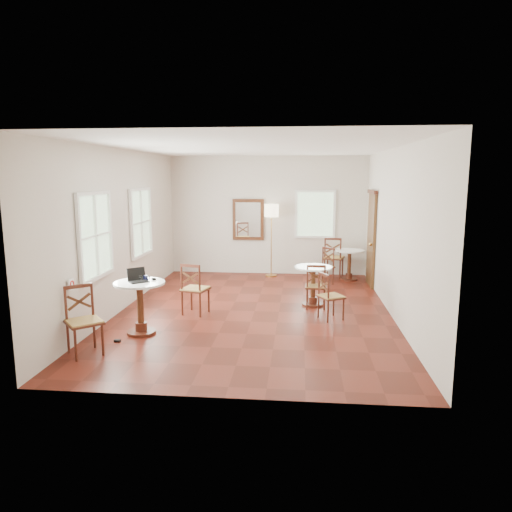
{
  "coord_description": "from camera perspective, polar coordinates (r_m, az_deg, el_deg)",
  "views": [
    {
      "loc": [
        0.82,
        -8.43,
        2.5
      ],
      "look_at": [
        0.0,
        0.3,
        1.0
      ],
      "focal_mm": 32.85,
      "sensor_mm": 36.0,
      "label": 1
    }
  ],
  "objects": [
    {
      "name": "navy_mug",
      "position": [
        7.72,
        -13.25,
        -2.61
      ],
      "size": [
        0.1,
        0.07,
        0.08
      ],
      "color": "black",
      "rests_on": "cafe_table_near"
    },
    {
      "name": "power_adapter",
      "position": [
        7.56,
        -16.53,
        -9.87
      ],
      "size": [
        0.09,
        0.06,
        0.04
      ],
      "primitive_type": "cube",
      "color": "black",
      "rests_on": "ground"
    },
    {
      "name": "cafe_table_near",
      "position": [
        7.71,
        -13.92,
        -5.43
      ],
      "size": [
        0.8,
        0.8,
        0.85
      ],
      "color": "#4B1F12",
      "rests_on": "ground"
    },
    {
      "name": "chair_back_b",
      "position": [
        10.98,
        8.28,
        -1.26
      ],
      "size": [
        0.56,
        0.56,
        0.87
      ],
      "rotation": [
        0.0,
        0.0,
        -0.77
      ],
      "color": "#4B1F12",
      "rests_on": "ground"
    },
    {
      "name": "chair_near_b",
      "position": [
        7.09,
        -20.26,
        -7.4
      ],
      "size": [
        0.64,
        0.64,
        0.98
      ],
      "rotation": [
        0.0,
        0.0,
        0.73
      ],
      "color": "#4B1F12",
      "rests_on": "ground"
    },
    {
      "name": "chair_mid_b",
      "position": [
        8.36,
        9.0,
        -4.85
      ],
      "size": [
        0.53,
        0.53,
        0.84
      ],
      "rotation": [
        0.0,
        0.0,
        2.07
      ],
      "color": "#4B1F12",
      "rests_on": "ground"
    },
    {
      "name": "ground",
      "position": [
        8.84,
        -0.18,
        -6.73
      ],
      "size": [
        7.0,
        7.0,
        0.0
      ],
      "primitive_type": "plane",
      "color": "#55180E",
      "rests_on": "ground"
    },
    {
      "name": "chair_mid_a",
      "position": [
        9.02,
        7.3,
        -3.64
      ],
      "size": [
        0.41,
        0.41,
        0.86
      ],
      "rotation": [
        0.0,
        0.0,
        3.11
      ],
      "color": "#4B1F12",
      "rests_on": "ground"
    },
    {
      "name": "room_shell",
      "position": [
        8.77,
        -0.41,
        5.71
      ],
      "size": [
        5.02,
        7.02,
        3.01
      ],
      "color": "beige",
      "rests_on": "ground"
    },
    {
      "name": "laptop",
      "position": [
        7.67,
        -14.21,
        -2.64
      ],
      "size": [
        0.38,
        0.38,
        0.21
      ],
      "rotation": [
        0.0,
        0.0,
        0.68
      ],
      "color": "black",
      "rests_on": "cafe_table_near"
    },
    {
      "name": "chair_back_a",
      "position": [
        11.79,
        9.44,
        -0.16
      ],
      "size": [
        0.57,
        0.57,
        1.02
      ],
      "rotation": [
        0.0,
        0.0,
        2.89
      ],
      "color": "#4B1F12",
      "rests_on": "ground"
    },
    {
      "name": "water_glass",
      "position": [
        7.63,
        -13.8,
        -2.69
      ],
      "size": [
        0.06,
        0.06,
        0.1
      ],
      "primitive_type": "cylinder",
      "color": "white",
      "rests_on": "cafe_table_near"
    },
    {
      "name": "cafe_table_mid",
      "position": [
        9.18,
        6.97,
        -3.09
      ],
      "size": [
        0.73,
        0.73,
        0.77
      ],
      "color": "#4B1F12",
      "rests_on": "ground"
    },
    {
      "name": "mouse",
      "position": [
        7.72,
        -12.34,
        -2.74
      ],
      "size": [
        0.11,
        0.09,
        0.04
      ],
      "primitive_type": "ellipsoid",
      "rotation": [
        0.0,
        0.0,
        0.3
      ],
      "color": "black",
      "rests_on": "cafe_table_near"
    },
    {
      "name": "cafe_table_back",
      "position": [
        11.56,
        11.3,
        -0.66
      ],
      "size": [
        0.7,
        0.7,
        0.74
      ],
      "color": "#4B1F12",
      "rests_on": "ground"
    },
    {
      "name": "chair_near_a",
      "position": [
        8.62,
        -7.48,
        -3.97
      ],
      "size": [
        0.53,
        0.53,
        0.95
      ],
      "rotation": [
        0.0,
        0.0,
        2.89
      ],
      "color": "#4B1F12",
      "rests_on": "ground"
    },
    {
      "name": "floor_lamp",
      "position": [
        11.65,
        1.9,
        4.97
      ],
      "size": [
        0.35,
        0.35,
        1.82
      ],
      "color": "#BF8C3F",
      "rests_on": "ground"
    }
  ]
}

